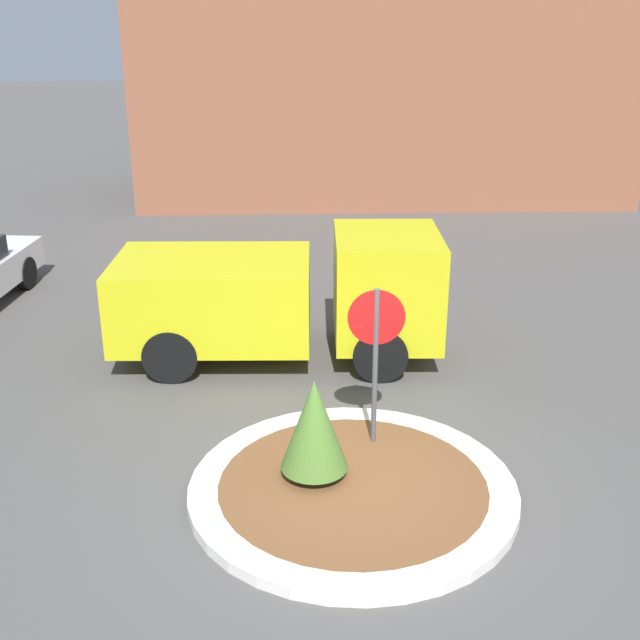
% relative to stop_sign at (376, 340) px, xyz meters
% --- Properties ---
extents(ground_plane, '(120.00, 120.00, 0.00)m').
position_rel_stop_sign_xyz_m(ground_plane, '(-0.36, -1.06, -1.63)').
color(ground_plane, '#514F4C').
extents(traffic_island, '(4.08, 4.08, 0.15)m').
position_rel_stop_sign_xyz_m(traffic_island, '(-0.36, -1.06, -1.56)').
color(traffic_island, silver).
rests_on(traffic_island, ground_plane).
extents(stop_sign, '(0.75, 0.07, 2.34)m').
position_rel_stop_sign_xyz_m(stop_sign, '(0.00, 0.00, 0.00)').
color(stop_sign, '#4C4C51').
rests_on(stop_sign, ground_plane).
extents(island_shrub, '(0.85, 0.85, 1.32)m').
position_rel_stop_sign_xyz_m(island_shrub, '(-0.83, -0.83, -0.76)').
color(island_shrub, brown).
rests_on(island_shrub, traffic_island).
extents(utility_truck, '(5.50, 2.40, 2.17)m').
position_rel_stop_sign_xyz_m(utility_truck, '(-1.25, 3.25, -0.51)').
color(utility_truck, gold).
rests_on(utility_truck, ground_plane).
extents(storefront_building, '(14.81, 6.07, 7.25)m').
position_rel_stop_sign_xyz_m(storefront_building, '(1.78, 16.41, 1.99)').
color(storefront_building, '#93563D').
rests_on(storefront_building, ground_plane).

